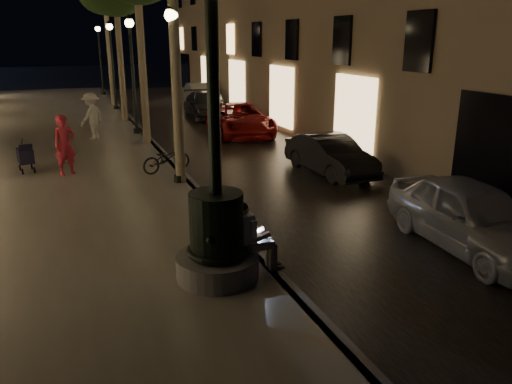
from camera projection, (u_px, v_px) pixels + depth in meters
name	position (u px, v px, depth m)	size (l,w,h in m)	color
ground	(149.00, 142.00, 20.50)	(120.00, 120.00, 0.00)	black
cobble_lane	(218.00, 136.00, 21.53)	(6.00, 45.00, 0.02)	black
promenade	(43.00, 147.00, 19.08)	(8.00, 45.00, 0.20)	#656059
curb_strip	(148.00, 139.00, 20.47)	(0.25, 45.00, 0.20)	#59595B
fountain_lamppost	(216.00, 221.00, 8.22)	(1.40, 1.40, 5.21)	#59595B
seated_man_laptop	(251.00, 234.00, 8.53)	(0.92, 0.31, 1.29)	tan
lamp_curb_a	(174.00, 72.00, 13.20)	(0.36, 0.36, 4.81)	black
lamp_curb_b	(132.00, 60.00, 20.32)	(0.36, 0.36, 4.81)	black
lamp_curb_c	(112.00, 54.00, 27.44)	(0.36, 0.36, 4.81)	black
lamp_curb_d	(100.00, 50.00, 34.56)	(0.36, 0.36, 4.81)	black
stroller	(25.00, 156.00, 14.99)	(0.53, 0.99, 1.00)	black
car_front	(472.00, 216.00, 9.95)	(1.66, 4.12, 1.40)	#AAAEB2
car_second	(330.00, 155.00, 15.51)	(1.29, 3.69, 1.22)	black
car_third	(240.00, 119.00, 21.70)	(2.27, 4.91, 1.37)	maroon
car_rear	(205.00, 105.00, 26.64)	(1.84, 4.51, 1.31)	#2D2E32
car_fifth	(202.00, 95.00, 30.46)	(1.50, 4.31, 1.42)	gray
pedestrian_red	(65.00, 145.00, 14.60)	(0.65, 0.43, 1.78)	#AC2234
pedestrian_white	(92.00, 116.00, 19.81)	(1.18, 0.68, 1.83)	silver
bicycle	(166.00, 159.00, 15.03)	(0.55, 1.57, 0.82)	black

